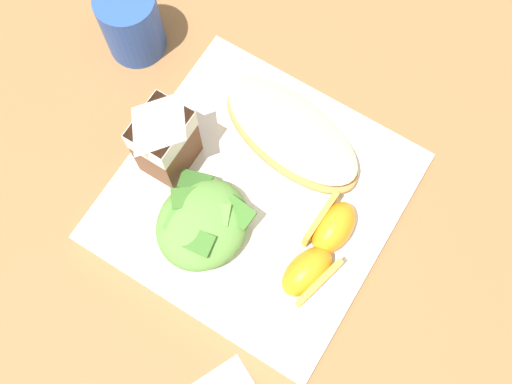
{
  "coord_description": "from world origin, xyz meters",
  "views": [
    {
      "loc": [
        -0.16,
        -0.1,
        0.61
      ],
      "look_at": [
        0.0,
        0.0,
        0.03
      ],
      "focal_mm": 41.9,
      "sensor_mm": 36.0,
      "label": 1
    }
  ],
  "objects_px": {
    "cheesy_pizza_bread": "(293,136)",
    "orange_wedge_middle": "(332,227)",
    "green_salad_pile": "(202,223)",
    "orange_wedge_front": "(308,273)",
    "milk_carton": "(164,137)",
    "white_plate": "(256,197)",
    "drinking_blue_cup": "(131,23)"
  },
  "relations": [
    {
      "from": "green_salad_pile",
      "to": "milk_carton",
      "type": "distance_m",
      "value": 0.09
    },
    {
      "from": "orange_wedge_middle",
      "to": "orange_wedge_front",
      "type": "bearing_deg",
      "value": -176.57
    },
    {
      "from": "white_plate",
      "to": "cheesy_pizza_bread",
      "type": "relative_size",
      "value": 1.54
    },
    {
      "from": "orange_wedge_front",
      "to": "drinking_blue_cup",
      "type": "relative_size",
      "value": 0.79
    },
    {
      "from": "green_salad_pile",
      "to": "cheesy_pizza_bread",
      "type": "bearing_deg",
      "value": -12.53
    },
    {
      "from": "cheesy_pizza_bread",
      "to": "milk_carton",
      "type": "height_order",
      "value": "milk_carton"
    },
    {
      "from": "white_plate",
      "to": "milk_carton",
      "type": "relative_size",
      "value": 2.55
    },
    {
      "from": "orange_wedge_middle",
      "to": "milk_carton",
      "type": "bearing_deg",
      "value": 95.86
    },
    {
      "from": "green_salad_pile",
      "to": "orange_wedge_front",
      "type": "distance_m",
      "value": 0.12
    },
    {
      "from": "orange_wedge_front",
      "to": "green_salad_pile",
      "type": "bearing_deg",
      "value": 96.25
    },
    {
      "from": "green_salad_pile",
      "to": "orange_wedge_front",
      "type": "bearing_deg",
      "value": -83.75
    },
    {
      "from": "milk_carton",
      "to": "orange_wedge_front",
      "type": "xyz_separation_m",
      "value": [
        -0.03,
        -0.19,
        -0.04
      ]
    },
    {
      "from": "milk_carton",
      "to": "orange_wedge_middle",
      "type": "xyz_separation_m",
      "value": [
        0.02,
        -0.18,
        -0.04
      ]
    },
    {
      "from": "white_plate",
      "to": "orange_wedge_middle",
      "type": "distance_m",
      "value": 0.09
    },
    {
      "from": "orange_wedge_middle",
      "to": "drinking_blue_cup",
      "type": "xyz_separation_m",
      "value": [
        0.08,
        0.3,
        0.01
      ]
    },
    {
      "from": "orange_wedge_middle",
      "to": "drinking_blue_cup",
      "type": "bearing_deg",
      "value": 74.52
    },
    {
      "from": "cheesy_pizza_bread",
      "to": "orange_wedge_middle",
      "type": "xyz_separation_m",
      "value": [
        -0.06,
        -0.08,
        0.0
      ]
    },
    {
      "from": "white_plate",
      "to": "orange_wedge_front",
      "type": "height_order",
      "value": "orange_wedge_front"
    },
    {
      "from": "cheesy_pizza_bread",
      "to": "orange_wedge_middle",
      "type": "height_order",
      "value": "orange_wedge_middle"
    },
    {
      "from": "orange_wedge_front",
      "to": "orange_wedge_middle",
      "type": "relative_size",
      "value": 1.09
    },
    {
      "from": "green_salad_pile",
      "to": "orange_wedge_front",
      "type": "relative_size",
      "value": 1.49
    },
    {
      "from": "white_plate",
      "to": "green_salad_pile",
      "type": "xyz_separation_m",
      "value": [
        -0.06,
        0.03,
        0.03
      ]
    },
    {
      "from": "white_plate",
      "to": "orange_wedge_front",
      "type": "distance_m",
      "value": 0.1
    },
    {
      "from": "white_plate",
      "to": "drinking_blue_cup",
      "type": "xyz_separation_m",
      "value": [
        0.09,
        0.22,
        0.03
      ]
    },
    {
      "from": "white_plate",
      "to": "cheesy_pizza_bread",
      "type": "bearing_deg",
      "value": -1.9
    },
    {
      "from": "cheesy_pizza_bread",
      "to": "drinking_blue_cup",
      "type": "height_order",
      "value": "drinking_blue_cup"
    },
    {
      "from": "orange_wedge_front",
      "to": "white_plate",
      "type": "bearing_deg",
      "value": 62.3
    },
    {
      "from": "white_plate",
      "to": "cheesy_pizza_bread",
      "type": "xyz_separation_m",
      "value": [
        0.07,
        -0.0,
        0.03
      ]
    },
    {
      "from": "white_plate",
      "to": "orange_wedge_middle",
      "type": "xyz_separation_m",
      "value": [
        0.01,
        -0.09,
        0.03
      ]
    },
    {
      "from": "milk_carton",
      "to": "orange_wedge_front",
      "type": "height_order",
      "value": "milk_carton"
    },
    {
      "from": "orange_wedge_front",
      "to": "orange_wedge_middle",
      "type": "distance_m",
      "value": 0.05
    },
    {
      "from": "white_plate",
      "to": "orange_wedge_middle",
      "type": "height_order",
      "value": "orange_wedge_middle"
    }
  ]
}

